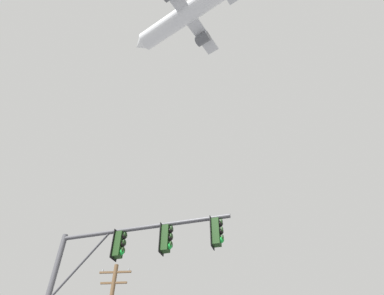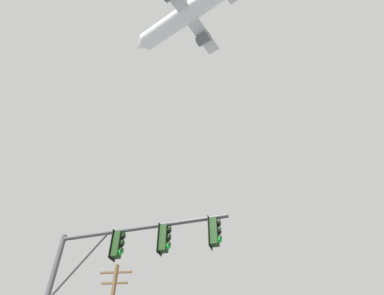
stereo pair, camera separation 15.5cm
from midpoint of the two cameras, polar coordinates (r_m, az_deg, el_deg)
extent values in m
cylinder|color=#4C4C51|center=(11.60, -9.58, -14.42)|extent=(6.33, 1.40, 0.15)
cylinder|color=#4C4C51|center=(12.29, -20.38, -19.74)|extent=(1.97, 0.47, 2.28)
cube|color=#193814|center=(10.56, 4.04, -15.33)|extent=(0.32, 0.36, 0.90)
cylinder|color=#193814|center=(10.78, 3.91, -12.88)|extent=(0.05, 0.05, 0.12)
cube|color=black|center=(10.59, 3.27, -15.43)|extent=(0.11, 0.46, 1.04)
sphere|color=black|center=(10.65, 4.75, -13.90)|extent=(0.20, 0.20, 0.20)
cylinder|color=#193814|center=(10.66, 5.08, -13.56)|extent=(0.08, 0.21, 0.21)
sphere|color=black|center=(10.53, 4.84, -15.27)|extent=(0.20, 0.20, 0.20)
cylinder|color=#193814|center=(10.54, 5.17, -14.92)|extent=(0.08, 0.21, 0.21)
sphere|color=green|center=(10.41, 4.92, -16.66)|extent=(0.20, 0.20, 0.20)
cylinder|color=#193814|center=(10.42, 5.27, -16.31)|extent=(0.08, 0.21, 0.21)
cube|color=#193814|center=(11.03, -5.30, -16.41)|extent=(0.32, 0.36, 0.90)
cylinder|color=#193814|center=(11.25, -5.14, -14.04)|extent=(0.05, 0.05, 0.12)
cube|color=black|center=(11.08, -6.01, -16.47)|extent=(0.11, 0.46, 1.04)
sphere|color=black|center=(11.10, -4.49, -15.07)|extent=(0.20, 0.20, 0.20)
cylinder|color=#193814|center=(11.10, -4.15, -14.75)|extent=(0.08, 0.21, 0.21)
sphere|color=black|center=(10.98, -4.57, -16.39)|extent=(0.20, 0.20, 0.20)
cylinder|color=#193814|center=(10.98, -4.22, -16.07)|extent=(0.08, 0.21, 0.21)
sphere|color=green|center=(10.87, -4.65, -17.73)|extent=(0.20, 0.20, 0.20)
cylinder|color=#193814|center=(10.87, -4.29, -17.41)|extent=(0.08, 0.21, 0.21)
cube|color=#193814|center=(11.76, -13.75, -17.02)|extent=(0.32, 0.36, 0.90)
cylinder|color=#193814|center=(11.96, -13.36, -14.79)|extent=(0.05, 0.05, 0.12)
cube|color=black|center=(11.83, -14.37, -17.06)|extent=(0.11, 0.46, 1.04)
sphere|color=black|center=(11.80, -12.90, -15.79)|extent=(0.20, 0.20, 0.20)
cylinder|color=#193814|center=(11.79, -12.56, -15.51)|extent=(0.08, 0.21, 0.21)
sphere|color=black|center=(11.69, -13.10, -17.03)|extent=(0.20, 0.20, 0.20)
cylinder|color=#193814|center=(11.68, -12.76, -16.75)|extent=(0.08, 0.21, 0.21)
sphere|color=green|center=(11.58, -13.32, -18.30)|extent=(0.20, 0.20, 0.20)
cylinder|color=#193814|center=(11.57, -12.97, -18.01)|extent=(0.08, 0.21, 0.21)
cube|color=brown|center=(23.27, -14.16, -21.42)|extent=(2.20, 0.12, 0.12)
cube|color=brown|center=(23.07, -14.46, -23.05)|extent=(1.80, 0.12, 0.12)
cylinder|color=gray|center=(23.61, -16.33, -21.00)|extent=(0.10, 0.10, 0.18)
cylinder|color=gray|center=(23.05, -11.83, -21.25)|extent=(0.10, 0.10, 0.18)
cylinder|color=white|center=(59.29, -1.37, 23.30)|extent=(17.87, 11.92, 3.31)
cone|color=white|center=(62.84, -9.49, 18.24)|extent=(3.51, 3.85, 3.14)
cube|color=silver|center=(58.70, -0.93, 23.34)|extent=(10.51, 16.47, 0.37)
cylinder|color=#595B60|center=(59.77, 1.93, 19.42)|extent=(3.07, 2.83, 1.86)
camera|label=1|loc=(0.08, -90.20, 0.17)|focal=28.89mm
camera|label=2|loc=(0.08, 89.80, -0.17)|focal=28.89mm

